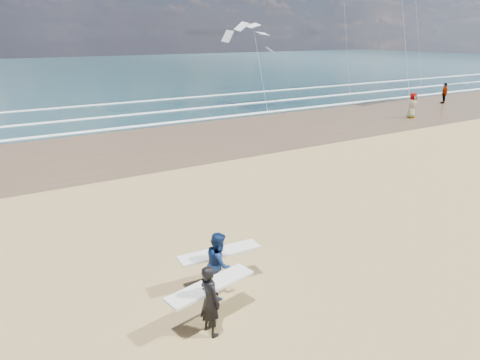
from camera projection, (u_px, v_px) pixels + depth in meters
wet_sand_strip at (345, 117)px, 34.16m from camera, size 220.00×12.00×0.01m
ocean at (134, 69)px, 77.98m from camera, size 220.00×100.00×0.02m
foam_breakers at (272, 100)px, 42.34m from camera, size 220.00×11.70×0.05m
surfer_near at (210, 298)px, 9.39m from camera, size 2.26×1.15×1.70m
surfer_far at (219, 263)px, 10.85m from camera, size 2.23×1.20×1.70m
beachgoer_0 at (412, 105)px, 33.45m from camera, size 1.04×0.75×1.97m
beachgoer_1 at (444, 93)px, 40.35m from camera, size 1.21×0.72×1.93m
kite_0 at (403, 6)px, 34.42m from camera, size 7.23×4.89×14.26m
kite_1 at (258, 57)px, 37.27m from camera, size 5.43×4.70×8.04m
kite_2 at (417, 20)px, 48.02m from camera, size 5.32×4.69×14.51m
kite_5 at (345, 18)px, 47.12m from camera, size 4.93×4.64×15.15m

